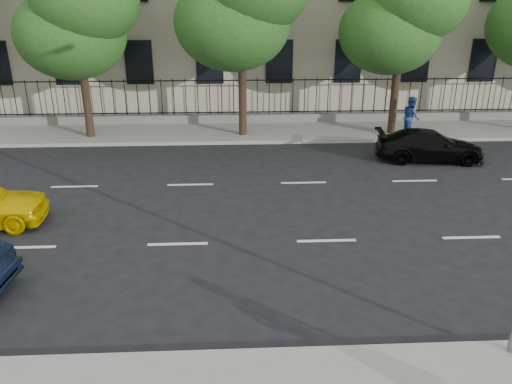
# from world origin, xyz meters

# --- Properties ---
(ground) EXTENTS (120.00, 120.00, 0.00)m
(ground) POSITION_xyz_m (0.00, 0.00, 0.00)
(ground) COLOR black
(ground) RESTS_ON ground
(far_sidewalk) EXTENTS (60.00, 4.00, 0.15)m
(far_sidewalk) POSITION_xyz_m (0.00, 14.00, 0.07)
(far_sidewalk) COLOR gray
(far_sidewalk) RESTS_ON ground
(lane_markings) EXTENTS (49.60, 4.62, 0.01)m
(lane_markings) POSITION_xyz_m (0.00, 4.75, 0.01)
(lane_markings) COLOR silver
(lane_markings) RESTS_ON ground
(iron_fence) EXTENTS (30.00, 0.50, 2.20)m
(iron_fence) POSITION_xyz_m (0.00, 15.70, 0.65)
(iron_fence) COLOR slate
(iron_fence) RESTS_ON far_sidewalk
(tree_b) EXTENTS (5.53, 5.12, 8.97)m
(tree_b) POSITION_xyz_m (-8.96, 13.36, 5.84)
(tree_b) COLOR #382619
(tree_b) RESTS_ON far_sidewalk
(tree_d) EXTENTS (5.34, 4.94, 8.84)m
(tree_d) POSITION_xyz_m (5.04, 13.36, 5.84)
(tree_d) COLOR #382619
(tree_d) RESTS_ON far_sidewalk
(black_sedan) EXTENTS (4.39, 2.20, 1.22)m
(black_sedan) POSITION_xyz_m (5.36, 9.36, 0.61)
(black_sedan) COLOR black
(black_sedan) RESTS_ON ground
(pedestrian_far) EXTENTS (0.70, 0.90, 1.84)m
(pedestrian_far) POSITION_xyz_m (5.60, 12.40, 1.07)
(pedestrian_far) COLOR navy
(pedestrian_far) RESTS_ON far_sidewalk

